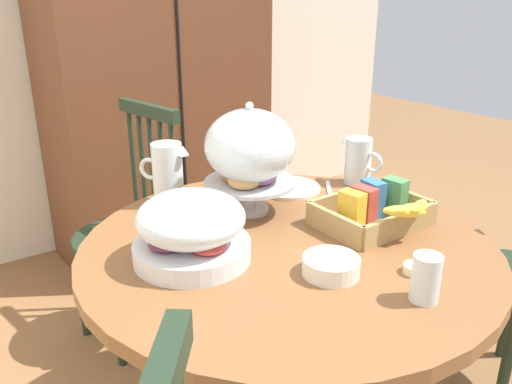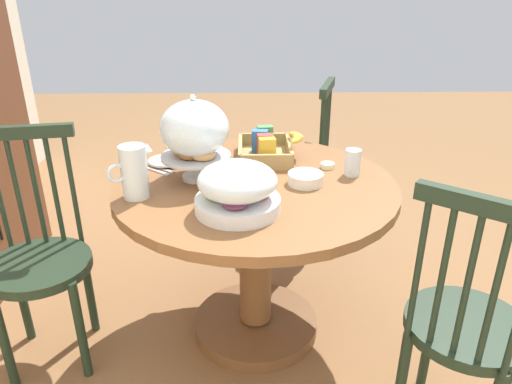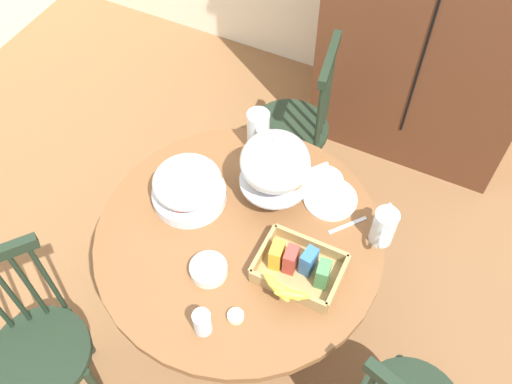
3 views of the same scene
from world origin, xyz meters
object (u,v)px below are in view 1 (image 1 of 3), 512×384
(pastry_stand_with_dome, at_px, (250,151))
(cereal_basket, at_px, (375,211))
(dining_table, at_px, (286,313))
(wooden_armoire, at_px, (154,73))
(cereal_bowl, at_px, (331,266))
(windsor_chair_facing_door, at_px, (129,237))
(milk_pitcher, at_px, (168,176))
(butter_dish, at_px, (415,269))
(orange_juice_pitcher, at_px, (358,163))
(fruit_platter_covered, at_px, (191,229))
(drinking_glass, at_px, (426,278))
(china_plate_small, at_px, (264,182))
(china_plate_large, at_px, (288,188))

(pastry_stand_with_dome, bearing_deg, cereal_basket, -51.83)
(pastry_stand_with_dome, bearing_deg, dining_table, -99.36)
(wooden_armoire, bearing_deg, cereal_bowl, -102.31)
(cereal_bowl, bearing_deg, windsor_chair_facing_door, 95.36)
(milk_pitcher, distance_m, butter_dish, 0.81)
(orange_juice_pitcher, bearing_deg, wooden_armoire, 96.27)
(fruit_platter_covered, height_order, drinking_glass, fruit_platter_covered)
(pastry_stand_with_dome, bearing_deg, cereal_bowl, -98.52)
(dining_table, bearing_deg, milk_pitcher, 106.77)
(china_plate_small, bearing_deg, cereal_basket, -81.20)
(orange_juice_pitcher, relative_size, china_plate_small, 1.17)
(fruit_platter_covered, xyz_separation_m, butter_dish, (0.41, -0.38, -0.07))
(milk_pitcher, distance_m, drinking_glass, 0.87)
(wooden_armoire, distance_m, dining_table, 1.66)
(dining_table, height_order, orange_juice_pitcher, orange_juice_pitcher)
(windsor_chair_facing_door, bearing_deg, drinking_glass, -81.45)
(wooden_armoire, height_order, orange_juice_pitcher, wooden_armoire)
(drinking_glass, bearing_deg, china_plate_small, 79.92)
(orange_juice_pitcher, xyz_separation_m, drinking_glass, (-0.44, -0.63, -0.02))
(wooden_armoire, distance_m, cereal_bowl, 1.80)
(fruit_platter_covered, height_order, milk_pitcher, milk_pitcher)
(milk_pitcher, relative_size, butter_dish, 3.32)
(cereal_basket, bearing_deg, china_plate_large, 92.67)
(dining_table, bearing_deg, cereal_bowl, -97.50)
(cereal_basket, height_order, butter_dish, cereal_basket)
(pastry_stand_with_dome, bearing_deg, windsor_chair_facing_door, 104.80)
(butter_dish, bearing_deg, orange_juice_pitcher, 56.71)
(fruit_platter_covered, bearing_deg, cereal_bowl, -48.42)
(butter_dish, bearing_deg, china_plate_large, 80.04)
(cereal_basket, relative_size, china_plate_large, 1.44)
(orange_juice_pitcher, xyz_separation_m, milk_pitcher, (-0.63, 0.22, 0.02))
(windsor_chair_facing_door, bearing_deg, milk_pitcher, -91.33)
(windsor_chair_facing_door, relative_size, butter_dish, 16.25)
(cereal_basket, xyz_separation_m, cereal_bowl, (-0.30, -0.13, -0.02))
(fruit_platter_covered, relative_size, china_plate_large, 1.36)
(windsor_chair_facing_door, distance_m, fruit_platter_covered, 0.88)
(windsor_chair_facing_door, bearing_deg, cereal_basket, -66.55)
(fruit_platter_covered, height_order, orange_juice_pitcher, fruit_platter_covered)
(wooden_armoire, relative_size, milk_pitcher, 9.84)
(china_plate_small, xyz_separation_m, drinking_glass, (-0.14, -0.79, 0.04))
(cereal_bowl, bearing_deg, china_plate_small, 68.53)
(milk_pitcher, distance_m, china_plate_large, 0.42)
(windsor_chair_facing_door, bearing_deg, china_plate_large, -54.91)
(wooden_armoire, distance_m, windsor_chair_facing_door, 0.99)
(wooden_armoire, height_order, drinking_glass, wooden_armoire)
(cereal_basket, bearing_deg, pastry_stand_with_dome, 128.17)
(fruit_platter_covered, relative_size, cereal_basket, 0.95)
(orange_juice_pitcher, distance_m, milk_pitcher, 0.67)
(china_plate_large, bearing_deg, orange_juice_pitcher, -20.12)
(pastry_stand_with_dome, xyz_separation_m, cereal_bowl, (-0.06, -0.43, -0.17))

